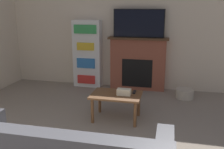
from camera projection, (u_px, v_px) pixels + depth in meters
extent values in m
cube|color=beige|center=(122.00, 27.00, 5.78)|extent=(6.16, 0.06, 2.70)
cube|color=brown|center=(138.00, 65.00, 5.77)|extent=(1.20, 0.22, 1.12)
cube|color=black|center=(137.00, 73.00, 5.71)|extent=(0.66, 0.01, 0.61)
cube|color=#4C331E|center=(138.00, 38.00, 5.60)|extent=(1.30, 0.28, 0.04)
cube|color=black|center=(139.00, 23.00, 5.52)|extent=(1.08, 0.03, 0.60)
cube|color=black|center=(139.00, 23.00, 5.51)|extent=(1.05, 0.01, 0.56)
cube|color=silver|center=(10.00, 146.00, 2.37)|extent=(0.36, 0.14, 0.28)
cube|color=brown|center=(116.00, 95.00, 4.23)|extent=(0.80, 0.56, 0.03)
cylinder|color=brown|center=(92.00, 111.00, 4.15)|extent=(0.05, 0.05, 0.41)
cylinder|color=brown|center=(135.00, 115.00, 4.00)|extent=(0.05, 0.05, 0.41)
cylinder|color=brown|center=(100.00, 101.00, 4.57)|extent=(0.05, 0.05, 0.41)
cylinder|color=brown|center=(139.00, 104.00, 4.42)|extent=(0.05, 0.05, 0.41)
cube|color=beige|center=(124.00, 92.00, 4.17)|extent=(0.22, 0.12, 0.10)
cube|color=black|center=(134.00, 92.00, 4.29)|extent=(0.04, 0.15, 0.02)
cube|color=white|center=(88.00, 54.00, 5.95)|extent=(0.63, 0.26, 1.51)
cube|color=red|center=(86.00, 79.00, 5.96)|extent=(0.41, 0.03, 0.19)
cube|color=#2D70B7|center=(86.00, 63.00, 5.86)|extent=(0.41, 0.03, 0.22)
cube|color=gold|center=(85.00, 47.00, 5.76)|extent=(0.39, 0.03, 0.17)
cube|color=green|center=(85.00, 29.00, 5.67)|extent=(0.51, 0.03, 0.19)
cylinder|color=#BCB29E|center=(185.00, 94.00, 5.30)|extent=(0.37, 0.37, 0.19)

